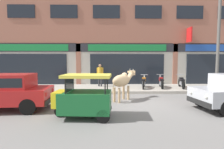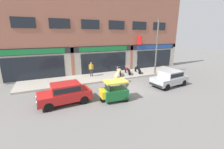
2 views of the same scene
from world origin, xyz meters
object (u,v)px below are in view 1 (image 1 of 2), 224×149
object	(u,v)px
utility_pole	(218,40)
motorcycle_1	(161,82)
auto_rickshaw	(84,99)
motorcycle_2	(181,82)
pedestrian	(100,73)
car_1	(6,90)
motorcycle_0	(144,82)
cow	(123,81)

from	to	relation	value
utility_pole	motorcycle_1	bearing A→B (deg)	159.30
auto_rickshaw	motorcycle_2	bearing A→B (deg)	44.37
pedestrian	motorcycle_1	bearing A→B (deg)	-9.81
motorcycle_1	pedestrian	bearing A→B (deg)	170.19
car_1	motorcycle_0	bearing A→B (deg)	35.59
cow	motorcycle_2	distance (m)	5.30
motorcycle_0	motorcycle_2	bearing A→B (deg)	0.82
utility_pole	car_1	bearing A→B (deg)	-161.66
motorcycle_0	pedestrian	size ratio (longest dim) A/B	1.11
car_1	motorcycle_0	distance (m)	8.05
cow	pedestrian	distance (m)	4.09
car_1	utility_pole	distance (m)	11.71
cow	auto_rickshaw	world-z (taller)	cow
auto_rickshaw	utility_pole	world-z (taller)	utility_pole
car_1	motorcycle_1	xyz separation A→B (m)	(7.76, 4.78, -0.25)
car_1	auto_rickshaw	distance (m)	3.43
motorcycle_0	auto_rickshaw	bearing A→B (deg)	-119.83
motorcycle_2	pedestrian	world-z (taller)	pedestrian
motorcycle_0	motorcycle_2	distance (m)	2.60
car_1	utility_pole	size ratio (longest dim) A/B	0.59
motorcycle_2	utility_pole	world-z (taller)	utility_pole
motorcycle_2	utility_pole	size ratio (longest dim) A/B	0.29
auto_rickshaw	motorcycle_0	distance (m)	6.57
auto_rickshaw	motorcycle_2	distance (m)	8.21
cow	car_1	xyz separation A→B (m)	(-4.84, -1.64, -0.19)
cow	motorcycle_0	distance (m)	3.51
motorcycle_2	pedestrian	distance (m)	5.69
car_1	motorcycle_2	xyz separation A→B (m)	(9.14, 4.72, -0.25)
car_1	pedestrian	distance (m)	6.55
auto_rickshaw	motorcycle_2	world-z (taller)	auto_rickshaw
motorcycle_2	utility_pole	bearing A→B (deg)	-32.86
motorcycle_1	motorcycle_2	size ratio (longest dim) A/B	1.00
cow	motorcycle_0	world-z (taller)	cow
auto_rickshaw	motorcycle_1	world-z (taller)	auto_rickshaw
motorcycle_1	pedestrian	xyz separation A→B (m)	(-4.22, 0.73, 0.60)
motorcycle_1	pedestrian	world-z (taller)	pedestrian
motorcycle_0	utility_pole	xyz separation A→B (m)	(4.32, -1.08, 2.74)
auto_rickshaw	motorcycle_1	bearing A→B (deg)	52.28
pedestrian	utility_pole	distance (m)	7.87
pedestrian	utility_pole	world-z (taller)	utility_pole
car_1	motorcycle_0	xyz separation A→B (m)	(6.54, 4.68, -0.25)
auto_rickshaw	cow	bearing A→B (deg)	59.46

